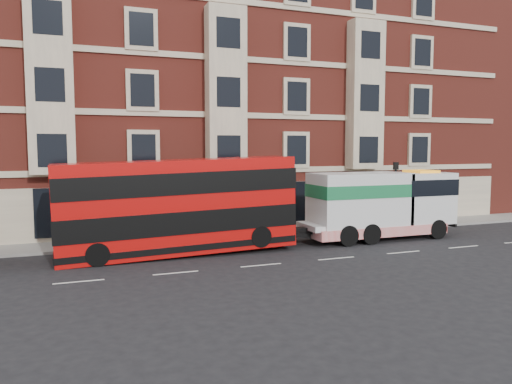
% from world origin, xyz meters
% --- Properties ---
extents(ground, '(120.00, 120.00, 0.00)m').
position_xyz_m(ground, '(0.00, 0.00, 0.00)').
color(ground, black).
rests_on(ground, ground).
extents(sidewalk, '(90.00, 3.00, 0.15)m').
position_xyz_m(sidewalk, '(0.00, 7.50, 0.07)').
color(sidewalk, slate).
rests_on(sidewalk, ground).
extents(victorian_terrace, '(45.00, 12.00, 20.40)m').
position_xyz_m(victorian_terrace, '(0.50, 15.00, 10.07)').
color(victorian_terrace, maroon).
rests_on(victorian_terrace, ground).
extents(lamp_post_west, '(0.35, 0.15, 4.35)m').
position_xyz_m(lamp_post_west, '(-6.00, 6.20, 2.68)').
color(lamp_post_west, black).
rests_on(lamp_post_west, sidewalk).
extents(lamp_post_east, '(0.35, 0.15, 4.35)m').
position_xyz_m(lamp_post_east, '(12.00, 6.20, 2.68)').
color(lamp_post_east, black).
rests_on(lamp_post_east, sidewalk).
extents(double_decker_bus, '(11.94, 2.74, 4.84)m').
position_xyz_m(double_decker_bus, '(-3.08, 3.70, 2.56)').
color(double_decker_bus, '#B40B0A').
rests_on(double_decker_bus, ground).
extents(tow_truck, '(9.56, 2.83, 3.99)m').
position_xyz_m(tow_truck, '(8.99, 3.70, 2.11)').
color(tow_truck, silver).
rests_on(tow_truck, ground).
extents(pedestrian, '(0.81, 0.70, 1.87)m').
position_xyz_m(pedestrian, '(-6.45, 6.32, 1.08)').
color(pedestrian, '#1C2539').
rests_on(pedestrian, sidewalk).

